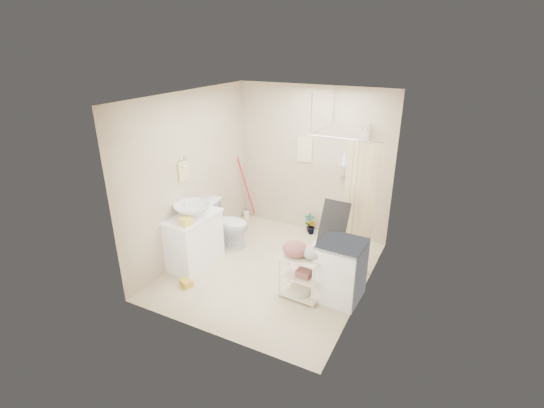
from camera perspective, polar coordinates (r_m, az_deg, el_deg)
The scene contains 23 objects.
floor at distance 6.15m, azimuth -0.11°, elevation -9.45°, with size 3.20×3.20×0.00m, color beige.
ceiling at distance 5.24m, azimuth -0.14°, elevation 15.34°, with size 2.80×3.20×0.04m, color silver.
wall_back at distance 6.95m, azimuth 5.91°, elevation 6.13°, with size 2.80×0.04×2.60m, color #BCAD92.
wall_front at distance 4.32m, azimuth -9.83°, elevation -4.83°, with size 2.80×0.04×2.60m, color #BCAD92.
wall_left at distance 6.29m, azimuth -11.60°, elevation 3.96°, with size 0.04×3.20×2.60m, color #BCAD92.
wall_right at distance 5.13m, azimuth 13.95°, elevation -0.63°, with size 0.04×3.20×2.60m, color #BCAD92.
vanity at distance 6.24m, azimuth -11.21°, elevation -5.09°, with size 0.52×0.93×0.82m, color white.
sink at distance 6.01m, azimuth -11.46°, elevation -0.88°, with size 0.56×0.56×0.19m, color silver.
counter_basket at distance 5.77m, azimuth -12.38°, elevation -2.47°, with size 0.19×0.15×0.11m, color #DDC845.
floor_basket at distance 5.87m, azimuth -12.30°, elevation -10.96°, with size 0.25×0.19×0.14m, color gold.
toilet at distance 6.71m, azimuth -6.57°, elevation -2.82°, with size 0.44×0.77×0.79m, color silver.
mop at distance 7.61m, azimuth -3.83°, elevation 2.37°, with size 0.12×0.12×1.26m, color red, non-canonical shape.
potted_plant_a at distance 7.22m, azimuth 5.41°, elevation -2.75°, with size 0.19×0.13×0.36m, color #9B5224.
potted_plant_b at distance 7.15m, azimuth 5.79°, elevation -3.28°, with size 0.17×0.13×0.30m, color brown.
hanging_towel at distance 6.93m, azimuth 4.75°, elevation 7.84°, with size 0.28×0.03×0.42m, color beige.
towel_ring at distance 6.08m, azimuth -12.72°, elevation 4.89°, with size 0.04×0.22×0.34m, color #D9CA83, non-canonical shape.
tp_holder at distance 6.51m, azimuth -10.65°, elevation -0.79°, with size 0.08×0.12×0.14m, color white, non-canonical shape.
shower at distance 6.29m, azimuth 11.20°, elevation 1.57°, with size 1.10×1.10×2.10m, color white, non-canonical shape.
shampoo_bottle_a at distance 6.68m, azimuth 10.46°, elevation 6.39°, with size 0.09×0.09×0.23m, color white.
shampoo_bottle_b at distance 6.64m, azimuth 11.80°, elevation 5.86°, with size 0.07×0.07×0.16m, color #3D68B5.
washing_machine at distance 5.42m, azimuth 9.89°, elevation -9.43°, with size 0.57×0.59×0.84m, color white.
laundry_rack at distance 5.38m, azimuth 4.20°, elevation -9.96°, with size 0.54×0.32×0.75m, color silver, non-canonical shape.
ironing_board at distance 5.53m, azimuth 8.29°, elevation -5.85°, with size 0.37×0.11×1.30m, color black, non-canonical shape.
Camera 1 is at (2.36, -4.63, 3.28)m, focal length 26.00 mm.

